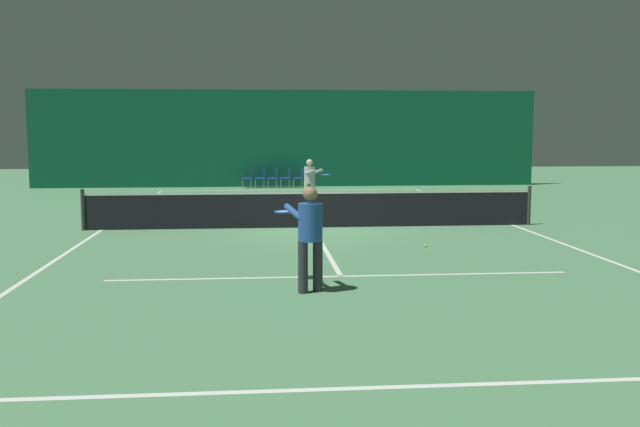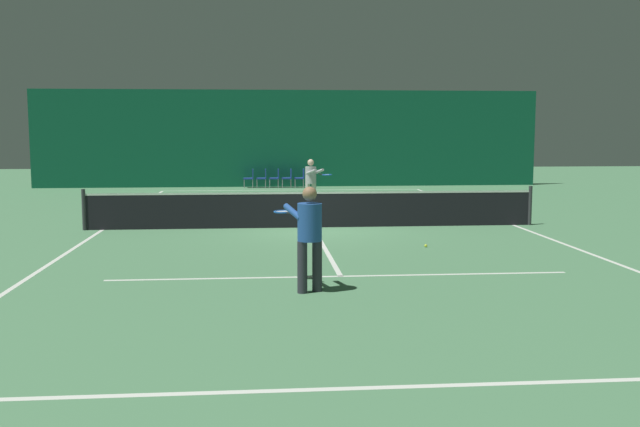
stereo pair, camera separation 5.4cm
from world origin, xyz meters
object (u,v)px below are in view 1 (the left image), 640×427
at_px(tennis_ball, 425,246).
at_px(player_near, 309,231).
at_px(courtside_chair_1, 261,177).
at_px(courtside_chair_3, 287,177).
at_px(player_far, 310,179).
at_px(courtside_chair_4, 299,177).
at_px(courtside_chair_2, 274,177).
at_px(tennis_net, 312,208).
at_px(courtside_chair_0, 249,177).

bearing_deg(tennis_ball, player_near, -125.13).
bearing_deg(courtside_chair_1, courtside_chair_3, 90.00).
xyz_separation_m(player_far, tennis_ball, (1.90, -8.55, -0.90)).
relative_size(courtside_chair_3, tennis_ball, 12.73).
bearing_deg(courtside_chair_4, courtside_chair_2, -90.00).
xyz_separation_m(tennis_net, tennis_ball, (2.25, -3.42, -0.48)).
bearing_deg(courtside_chair_1, tennis_ball, 11.76).
relative_size(player_far, courtside_chair_3, 1.91).
bearing_deg(tennis_ball, courtside_chair_2, 99.87).
relative_size(tennis_net, player_far, 7.48).
bearing_deg(tennis_net, courtside_chair_4, 87.95).
distance_m(player_far, courtside_chair_4, 8.19).
relative_size(player_far, courtside_chair_2, 1.91).
relative_size(player_near, courtside_chair_3, 2.02).
bearing_deg(player_far, player_near, -33.26).
distance_m(tennis_net, player_far, 5.16).
xyz_separation_m(player_far, courtside_chair_3, (-0.44, 8.18, -0.45)).
xyz_separation_m(tennis_net, player_far, (0.34, 5.13, 0.43)).
bearing_deg(courtside_chair_3, player_far, 3.06).
height_order(courtside_chair_0, courtside_chair_1, same).
xyz_separation_m(courtside_chair_1, tennis_ball, (3.48, -16.73, -0.45)).
xyz_separation_m(courtside_chair_1, courtside_chair_2, (0.57, 0.00, 0.00)).
xyz_separation_m(courtside_chair_4, tennis_ball, (1.77, -16.73, -0.45)).
relative_size(courtside_chair_1, courtside_chair_3, 1.00).
bearing_deg(courtside_chair_2, tennis_ball, 9.87).
bearing_deg(courtside_chair_2, courtside_chair_3, 90.00).
distance_m(courtside_chair_0, courtside_chair_2, 1.14).
distance_m(player_near, courtside_chair_1, 20.87).
bearing_deg(player_near, tennis_ball, -57.86).
distance_m(courtside_chair_3, courtside_chair_4, 0.57).
xyz_separation_m(courtside_chair_0, tennis_ball, (4.05, -16.73, -0.45)).
bearing_deg(player_far, tennis_net, -32.60).
xyz_separation_m(tennis_net, courtside_chair_2, (-0.66, 13.31, -0.03)).
distance_m(player_far, courtside_chair_1, 8.34).
bearing_deg(courtside_chair_3, courtside_chair_1, -90.00).
relative_size(tennis_net, tennis_ball, 181.82).
relative_size(courtside_chair_0, courtside_chair_2, 1.00).
bearing_deg(tennis_ball, courtside_chair_4, 96.05).
bearing_deg(player_near, tennis_net, -27.68).
bearing_deg(courtside_chair_1, player_near, 1.59).
distance_m(courtside_chair_1, courtside_chair_2, 0.57).
xyz_separation_m(courtside_chair_0, courtside_chair_4, (2.28, 0.00, 0.00)).
bearing_deg(courtside_chair_3, tennis_ball, 7.97).
bearing_deg(courtside_chair_2, tennis_net, 2.85).
distance_m(player_near, courtside_chair_3, 20.87).
height_order(tennis_net, courtside_chair_4, tennis_net).
distance_m(tennis_net, courtside_chair_0, 13.43).
height_order(player_near, courtside_chair_4, player_near).
height_order(courtside_chair_3, courtside_chair_4, same).
distance_m(player_far, courtside_chair_3, 8.20).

